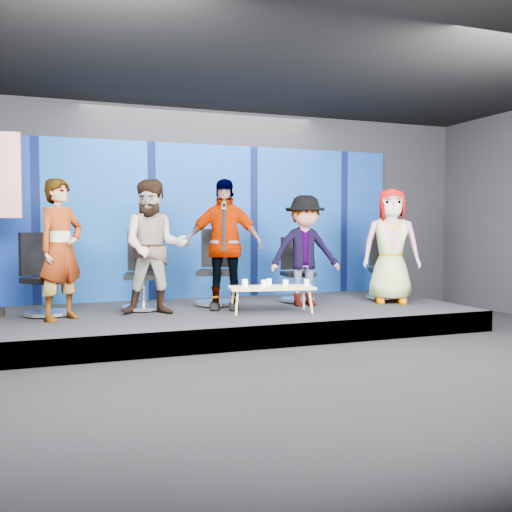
{
  "coord_description": "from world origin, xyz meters",
  "views": [
    {
      "loc": [
        -2.53,
        -5.48,
        1.52
      ],
      "look_at": [
        0.37,
        2.4,
        1.08
      ],
      "focal_mm": 40.0,
      "sensor_mm": 36.0,
      "label": 1
    }
  ],
  "objects_px": {
    "mug_b": "(264,284)",
    "mug_c": "(269,282)",
    "panelist_a": "(61,249)",
    "panelist_d": "(305,251)",
    "coffee_table": "(271,288)",
    "panelist_b": "(154,247)",
    "panelist_c": "(224,244)",
    "mug_d": "(286,283)",
    "chair_c": "(216,280)",
    "chair_a": "(45,288)",
    "chair_d": "(297,280)",
    "mug_a": "(245,283)",
    "chair_b": "(143,284)",
    "chair_e": "(385,277)",
    "panelist_e": "(391,246)",
    "mug_e": "(307,282)"
  },
  "relations": [
    {
      "from": "mug_b",
      "to": "mug_c",
      "type": "height_order",
      "value": "mug_b"
    },
    {
      "from": "panelist_a",
      "to": "panelist_d",
      "type": "xyz_separation_m",
      "value": [
        3.54,
        0.12,
        -0.07
      ]
    },
    {
      "from": "coffee_table",
      "to": "mug_c",
      "type": "bearing_deg",
      "value": 82.42
    },
    {
      "from": "panelist_b",
      "to": "panelist_c",
      "type": "height_order",
      "value": "panelist_c"
    },
    {
      "from": "mug_d",
      "to": "chair_c",
      "type": "bearing_deg",
      "value": 123.88
    },
    {
      "from": "coffee_table",
      "to": "mug_b",
      "type": "height_order",
      "value": "mug_b"
    },
    {
      "from": "chair_a",
      "to": "chair_d",
      "type": "bearing_deg",
      "value": -36.96
    },
    {
      "from": "mug_a",
      "to": "chair_b",
      "type": "bearing_deg",
      "value": 148.71
    },
    {
      "from": "panelist_a",
      "to": "panelist_c",
      "type": "bearing_deg",
      "value": -34.62
    },
    {
      "from": "chair_e",
      "to": "mug_b",
      "type": "height_order",
      "value": "chair_e"
    },
    {
      "from": "panelist_e",
      "to": "chair_e",
      "type": "bearing_deg",
      "value": 92.98
    },
    {
      "from": "chair_d",
      "to": "coffee_table",
      "type": "relative_size",
      "value": 0.83
    },
    {
      "from": "mug_a",
      "to": "panelist_b",
      "type": "bearing_deg",
      "value": 166.78
    },
    {
      "from": "panelist_c",
      "to": "panelist_d",
      "type": "height_order",
      "value": "panelist_c"
    },
    {
      "from": "chair_a",
      "to": "chair_e",
      "type": "bearing_deg",
      "value": -39.65
    },
    {
      "from": "panelist_d",
      "to": "mug_b",
      "type": "relative_size",
      "value": 16.54
    },
    {
      "from": "panelist_d",
      "to": "panelist_e",
      "type": "relative_size",
      "value": 0.93
    },
    {
      "from": "panelist_b",
      "to": "panelist_e",
      "type": "distance_m",
      "value": 3.74
    },
    {
      "from": "panelist_c",
      "to": "mug_d",
      "type": "relative_size",
      "value": 20.25
    },
    {
      "from": "mug_b",
      "to": "panelist_d",
      "type": "bearing_deg",
      "value": 30.03
    },
    {
      "from": "chair_c",
      "to": "chair_d",
      "type": "xyz_separation_m",
      "value": [
        1.35,
        -0.07,
        -0.04
      ]
    },
    {
      "from": "panelist_b",
      "to": "chair_d",
      "type": "bearing_deg",
      "value": 24.9
    },
    {
      "from": "chair_a",
      "to": "chair_b",
      "type": "distance_m",
      "value": 1.36
    },
    {
      "from": "panelist_a",
      "to": "chair_d",
      "type": "bearing_deg",
      "value": -29.6
    },
    {
      "from": "panelist_d",
      "to": "mug_b",
      "type": "bearing_deg",
      "value": -144.46
    },
    {
      "from": "panelist_c",
      "to": "mug_b",
      "type": "distance_m",
      "value": 0.88
    },
    {
      "from": "mug_b",
      "to": "chair_c",
      "type": "bearing_deg",
      "value": 110.26
    },
    {
      "from": "mug_e",
      "to": "panelist_b",
      "type": "bearing_deg",
      "value": 168.89
    },
    {
      "from": "panelist_a",
      "to": "panelist_b",
      "type": "bearing_deg",
      "value": -35.7
    },
    {
      "from": "mug_a",
      "to": "chair_d",
      "type": "bearing_deg",
      "value": 35.04
    },
    {
      "from": "mug_e",
      "to": "chair_d",
      "type": "bearing_deg",
      "value": 73.73
    },
    {
      "from": "chair_d",
      "to": "panelist_e",
      "type": "xyz_separation_m",
      "value": [
        1.34,
        -0.66,
        0.57
      ]
    },
    {
      "from": "chair_a",
      "to": "chair_e",
      "type": "distance_m",
      "value": 5.36
    },
    {
      "from": "panelist_a",
      "to": "mug_c",
      "type": "height_order",
      "value": "panelist_a"
    },
    {
      "from": "panelist_b",
      "to": "chair_d",
      "type": "height_order",
      "value": "panelist_b"
    },
    {
      "from": "chair_a",
      "to": "mug_d",
      "type": "height_order",
      "value": "chair_a"
    },
    {
      "from": "chair_d",
      "to": "coffee_table",
      "type": "xyz_separation_m",
      "value": [
        -0.82,
        -0.93,
        -0.01
      ]
    },
    {
      "from": "panelist_c",
      "to": "panelist_b",
      "type": "bearing_deg",
      "value": -151.86
    },
    {
      "from": "panelist_d",
      "to": "chair_b",
      "type": "bearing_deg",
      "value": 174.65
    },
    {
      "from": "panelist_b",
      "to": "panelist_e",
      "type": "bearing_deg",
      "value": 10.37
    },
    {
      "from": "chair_e",
      "to": "mug_c",
      "type": "height_order",
      "value": "chair_e"
    },
    {
      "from": "chair_b",
      "to": "mug_b",
      "type": "relative_size",
      "value": 11.27
    },
    {
      "from": "panelist_c",
      "to": "mug_c",
      "type": "xyz_separation_m",
      "value": [
        0.57,
        -0.36,
        -0.54
      ]
    },
    {
      "from": "panelist_b",
      "to": "chair_c",
      "type": "relative_size",
      "value": 1.58
    },
    {
      "from": "panelist_c",
      "to": "mug_c",
      "type": "relative_size",
      "value": 19.86
    },
    {
      "from": "mug_a",
      "to": "panelist_a",
      "type": "bearing_deg",
      "value": 175.03
    },
    {
      "from": "coffee_table",
      "to": "mug_d",
      "type": "xyz_separation_m",
      "value": [
        0.19,
        -0.06,
        0.08
      ]
    },
    {
      "from": "chair_c",
      "to": "mug_e",
      "type": "bearing_deg",
      "value": -21.7
    },
    {
      "from": "panelist_c",
      "to": "mug_b",
      "type": "height_order",
      "value": "panelist_c"
    },
    {
      "from": "chair_e",
      "to": "mug_a",
      "type": "distance_m",
      "value": 2.78
    }
  ]
}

